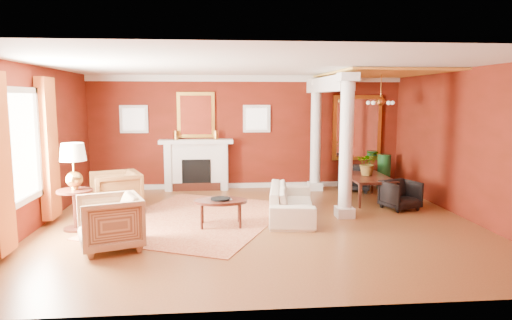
{
  "coord_description": "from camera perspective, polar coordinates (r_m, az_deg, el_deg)",
  "views": [
    {
      "loc": [
        -0.81,
        -8.24,
        2.32
      ],
      "look_at": [
        -0.04,
        0.34,
        1.15
      ],
      "focal_mm": 32.0,
      "sensor_mm": 36.0,
      "label": 1
    }
  ],
  "objects": [
    {
      "name": "ground",
      "position": [
        8.6,
        0.5,
        -7.92
      ],
      "size": [
        8.0,
        8.0,
        0.0
      ],
      "primitive_type": "plane",
      "color": "brown",
      "rests_on": "ground"
    },
    {
      "name": "room_shell",
      "position": [
        8.29,
        0.52,
        5.64
      ],
      "size": [
        8.04,
        7.04,
        2.92
      ],
      "color": "maroon",
      "rests_on": "ground"
    },
    {
      "name": "fireplace",
      "position": [
        11.69,
        -7.44,
        -0.58
      ],
      "size": [
        1.85,
        0.42,
        1.29
      ],
      "color": "silver",
      "rests_on": "ground"
    },
    {
      "name": "overmantel_mirror",
      "position": [
        11.72,
        -7.52,
        5.6
      ],
      "size": [
        0.95,
        0.07,
        1.15
      ],
      "color": "gold",
      "rests_on": "fireplace"
    },
    {
      "name": "flank_window_left",
      "position": [
        11.9,
        -15.02,
        4.95
      ],
      "size": [
        0.7,
        0.07,
        0.7
      ],
      "color": "silver",
      "rests_on": "room_shell"
    },
    {
      "name": "flank_window_right",
      "position": [
        11.77,
        0.08,
        5.19
      ],
      "size": [
        0.7,
        0.07,
        0.7
      ],
      "color": "silver",
      "rests_on": "room_shell"
    },
    {
      "name": "left_window",
      "position": [
        8.29,
        -26.9,
        0.69
      ],
      "size": [
        0.21,
        2.55,
        2.6
      ],
      "color": "white",
      "rests_on": "room_shell"
    },
    {
      "name": "column_front",
      "position": [
        8.95,
        11.23,
        1.85
      ],
      "size": [
        0.36,
        0.36,
        2.8
      ],
      "color": "silver",
      "rests_on": "ground"
    },
    {
      "name": "column_back",
      "position": [
        11.56,
        7.48,
        3.22
      ],
      "size": [
        0.36,
        0.36,
        2.8
      ],
      "color": "silver",
      "rests_on": "ground"
    },
    {
      "name": "header_beam",
      "position": [
        10.45,
        8.92,
        9.27
      ],
      "size": [
        0.3,
        3.2,
        0.32
      ],
      "primitive_type": "cube",
      "color": "silver",
      "rests_on": "column_front"
    },
    {
      "name": "amber_ceiling",
      "position": [
        10.66,
        15.26,
        10.41
      ],
      "size": [
        2.3,
        3.4,
        0.04
      ],
      "primitive_type": "cube",
      "color": "gold",
      "rests_on": "room_shell"
    },
    {
      "name": "dining_mirror",
      "position": [
        12.29,
        12.51,
        3.95
      ],
      "size": [
        1.3,
        0.07,
        1.7
      ],
      "color": "gold",
      "rests_on": "room_shell"
    },
    {
      "name": "chandelier",
      "position": [
        10.71,
        15.3,
        7.07
      ],
      "size": [
        0.6,
        0.62,
        0.75
      ],
      "color": "#C18D3C",
      "rests_on": "room_shell"
    },
    {
      "name": "crown_trim",
      "position": [
        11.74,
        -1.15,
        10.16
      ],
      "size": [
        8.0,
        0.08,
        0.16
      ],
      "primitive_type": "cube",
      "color": "silver",
      "rests_on": "room_shell"
    },
    {
      "name": "base_trim",
      "position": [
        11.95,
        -1.11,
        -3.19
      ],
      "size": [
        8.0,
        0.08,
        0.12
      ],
      "primitive_type": "cube",
      "color": "silver",
      "rests_on": "ground"
    },
    {
      "name": "rug",
      "position": [
        8.97,
        -7.3,
        -7.27
      ],
      "size": [
        4.2,
        4.68,
        0.02
      ],
      "primitive_type": "cube",
      "rotation": [
        0.0,
        0.0,
        -0.42
      ],
      "color": "maroon",
      "rests_on": "ground"
    },
    {
      "name": "sofa",
      "position": [
        8.98,
        4.5,
        -4.55
      ],
      "size": [
        0.93,
        2.19,
        0.83
      ],
      "primitive_type": "imported",
      "rotation": [
        0.0,
        0.0,
        1.42
      ],
      "color": "beige",
      "rests_on": "ground"
    },
    {
      "name": "armchair_leopard",
      "position": [
        9.68,
        -17.11,
        -3.64
      ],
      "size": [
        1.13,
        1.16,
        0.94
      ],
      "primitive_type": "imported",
      "rotation": [
        0.0,
        0.0,
        -1.2
      ],
      "color": "black",
      "rests_on": "ground"
    },
    {
      "name": "armchair_stripe",
      "position": [
        7.43,
        -17.81,
        -7.13
      ],
      "size": [
        1.1,
        1.13,
        0.93
      ],
      "primitive_type": "imported",
      "rotation": [
        0.0,
        0.0,
        -1.22
      ],
      "color": "tan",
      "rests_on": "ground"
    },
    {
      "name": "coffee_table",
      "position": [
        8.33,
        -4.43,
        -5.3
      ],
      "size": [
        0.97,
        0.97,
        0.49
      ],
      "rotation": [
        0.0,
        0.0,
        0.28
      ],
      "color": "black",
      "rests_on": "ground"
    },
    {
      "name": "coffee_book",
      "position": [
        8.3,
        -4.16,
        -4.28
      ],
      "size": [
        0.15,
        0.04,
        0.21
      ],
      "primitive_type": "imported",
      "rotation": [
        0.0,
        0.0,
        0.18
      ],
      "color": "black",
      "rests_on": "coffee_table"
    },
    {
      "name": "side_table",
      "position": [
        8.6,
        -21.82,
        -1.34
      ],
      "size": [
        0.62,
        0.62,
        1.55
      ],
      "rotation": [
        0.0,
        0.0,
        0.36
      ],
      "color": "black",
      "rests_on": "ground"
    },
    {
      "name": "dining_table",
      "position": [
        10.7,
        13.84,
        -2.55
      ],
      "size": [
        0.6,
        1.63,
        0.91
      ],
      "primitive_type": "imported",
      "rotation": [
        0.0,
        0.0,
        1.55
      ],
      "color": "black",
      "rests_on": "ground"
    },
    {
      "name": "dining_chair_near",
      "position": [
        10.05,
        17.6,
        -4.02
      ],
      "size": [
        0.82,
        0.79,
        0.67
      ],
      "primitive_type": "imported",
      "rotation": [
        0.0,
        0.0,
        0.32
      ],
      "color": "black",
      "rests_on": "ground"
    },
    {
      "name": "dining_chair_far",
      "position": [
        11.75,
        12.21,
        -1.9
      ],
      "size": [
        0.97,
        0.94,
        0.79
      ],
      "primitive_type": "imported",
      "rotation": [
        0.0,
        0.0,
        2.78
      ],
      "color": "black",
      "rests_on": "ground"
    },
    {
      "name": "green_urn",
      "position": [
        12.2,
        15.68,
        -1.84
      ],
      "size": [
        0.38,
        0.38,
        0.91
      ],
      "color": "#15441B",
      "rests_on": "ground"
    },
    {
      "name": "potted_plant",
      "position": [
        10.68,
        13.9,
        1.09
      ],
      "size": [
        0.65,
        0.69,
        0.44
      ],
      "primitive_type": "imported",
      "rotation": [
        0.0,
        0.0,
        -0.28
      ],
      "color": "#26591E",
      "rests_on": "dining_table"
    }
  ]
}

